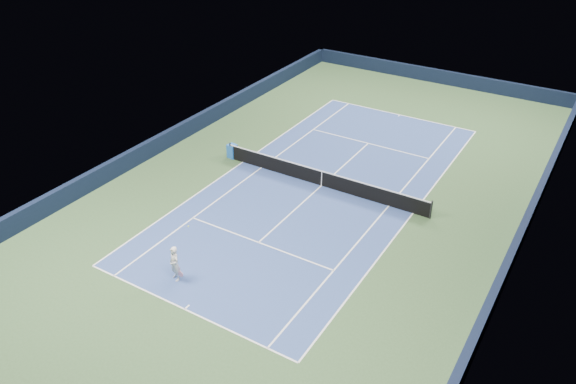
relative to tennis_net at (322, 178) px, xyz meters
The scene contains 19 objects.
ground 0.50m from the tennis_net, ahead, with size 40.00×40.00×0.00m, color #304C29.
wall_far 19.83m from the tennis_net, 90.00° to the left, with size 22.00×0.35×1.10m, color black.
wall_right 10.83m from the tennis_net, ahead, with size 0.35×40.00×1.10m, color black.
wall_left 10.83m from the tennis_net, behind, with size 0.35×40.00×1.10m, color black.
court_surface 0.50m from the tennis_net, ahead, with size 10.97×23.77×0.01m, color navy.
baseline_far 11.90m from the tennis_net, 90.00° to the left, with size 10.97×0.08×0.00m, color white.
baseline_near 11.90m from the tennis_net, 90.00° to the right, with size 10.97×0.08×0.00m, color white.
sideline_doubles_right 5.51m from the tennis_net, ahead, with size 0.08×23.77×0.00m, color white.
sideline_doubles_left 5.51m from the tennis_net, behind, with size 0.08×23.77×0.00m, color white.
sideline_singles_right 4.14m from the tennis_net, ahead, with size 0.08×23.77×0.00m, color white.
sideline_singles_left 4.14m from the tennis_net, behind, with size 0.08×23.77×0.00m, color white.
service_line_far 6.42m from the tennis_net, 90.00° to the left, with size 8.23×0.08×0.00m, color white.
service_line_near 6.42m from the tennis_net, 90.00° to the right, with size 8.23×0.08×0.00m, color white.
center_service_line 0.50m from the tennis_net, ahead, with size 0.08×12.80×0.00m, color white.
center_mark_far 11.75m from the tennis_net, 90.00° to the left, with size 0.08×0.30×0.00m, color white.
center_mark_near 11.75m from the tennis_net, 90.00° to the right, with size 0.08×0.30×0.00m, color white.
tennis_net is the anchor object (origin of this frame).
sponsor_cube 6.40m from the tennis_net, behind, with size 0.62×0.55×0.87m.
tennis_player 10.69m from the tennis_net, 98.49° to the right, with size 0.84×1.34×2.32m.
Camera 1 is at (12.76, -24.49, 16.21)m, focal length 35.00 mm.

